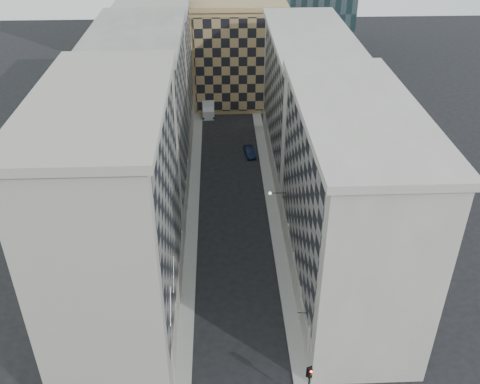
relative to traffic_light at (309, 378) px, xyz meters
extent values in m
cube|color=#989893|center=(-10.66, 29.69, -3.04)|extent=(1.50, 100.00, 0.15)
cube|color=#989893|center=(-0.16, 29.69, -3.04)|extent=(1.50, 100.00, 0.15)
cube|color=#A7A297|center=(-16.41, 10.69, 8.38)|extent=(10.00, 22.00, 23.00)
cube|color=gray|center=(-11.53, 10.69, 9.88)|extent=(0.25, 19.36, 18.00)
cube|color=#A7A297|center=(-11.61, 10.69, -1.52)|extent=(0.45, 21.12, 3.20)
cube|color=#A7A297|center=(-16.41, 10.69, 20.23)|extent=(10.80, 22.80, 0.70)
cylinder|color=#A7A297|center=(-11.76, 2.44, -0.92)|extent=(0.90, 0.90, 4.40)
cylinder|color=#A7A297|center=(-11.76, 7.94, -0.92)|extent=(0.90, 0.90, 4.40)
cylinder|color=#A7A297|center=(-11.76, 13.44, -0.92)|extent=(0.90, 0.90, 4.40)
cylinder|color=#A7A297|center=(-11.76, 18.94, -0.92)|extent=(0.90, 0.90, 4.40)
cube|color=gray|center=(-16.41, 32.69, 7.88)|extent=(10.00, 22.00, 22.00)
cube|color=gray|center=(-11.53, 32.69, 9.38)|extent=(0.25, 19.36, 17.00)
cube|color=gray|center=(-11.61, 32.69, -1.52)|extent=(0.45, 21.12, 3.20)
cube|color=gray|center=(-16.41, 32.69, 19.23)|extent=(10.80, 22.80, 0.70)
cylinder|color=gray|center=(-11.76, 24.44, -0.92)|extent=(0.90, 0.90, 4.40)
cylinder|color=gray|center=(-11.76, 29.94, -0.92)|extent=(0.90, 0.90, 4.40)
cylinder|color=gray|center=(-11.76, 35.44, -0.92)|extent=(0.90, 0.90, 4.40)
cylinder|color=gray|center=(-11.76, 40.94, -0.92)|extent=(0.90, 0.90, 4.40)
cube|color=#A7A297|center=(-16.41, 54.69, 7.38)|extent=(10.00, 22.00, 21.00)
cube|color=gray|center=(-11.53, 54.69, 8.88)|extent=(0.25, 19.36, 16.00)
cube|color=#A7A297|center=(-11.61, 54.69, -1.52)|extent=(0.45, 21.12, 3.20)
cube|color=#A7A297|center=(-16.41, 54.69, 18.23)|extent=(10.80, 22.80, 0.70)
cylinder|color=#A7A297|center=(-11.76, 46.44, -0.92)|extent=(0.90, 0.90, 4.40)
cylinder|color=#A7A297|center=(-11.76, 51.94, -0.92)|extent=(0.90, 0.90, 4.40)
cylinder|color=#A7A297|center=(-11.76, 57.44, -0.92)|extent=(0.90, 0.90, 4.40)
cylinder|color=#A7A297|center=(-11.76, 62.94, -0.92)|extent=(0.90, 0.90, 4.40)
cube|color=#AAA49B|center=(5.59, 14.69, 6.88)|extent=(10.00, 26.00, 20.00)
cube|color=gray|center=(0.71, 14.69, 8.38)|extent=(0.25, 22.88, 15.00)
cube|color=#AAA49B|center=(0.79, 14.69, -1.52)|extent=(0.45, 24.96, 3.20)
cube|color=#AAA49B|center=(5.59, 14.69, 17.23)|extent=(10.80, 26.80, 0.70)
cylinder|color=#AAA49B|center=(0.94, 4.29, -0.92)|extent=(0.90, 0.90, 4.40)
cylinder|color=#AAA49B|center=(0.94, 9.49, -0.92)|extent=(0.90, 0.90, 4.40)
cylinder|color=#AAA49B|center=(0.94, 14.69, -0.92)|extent=(0.90, 0.90, 4.40)
cylinder|color=#AAA49B|center=(0.94, 19.89, -0.92)|extent=(0.90, 0.90, 4.40)
cylinder|color=#AAA49B|center=(0.94, 25.09, -0.92)|extent=(0.90, 0.90, 4.40)
cube|color=#AAA49B|center=(5.59, 41.69, 6.38)|extent=(10.00, 28.00, 19.00)
cube|color=gray|center=(0.71, 41.69, 7.88)|extent=(0.25, 24.64, 14.00)
cube|color=#AAA49B|center=(0.79, 41.69, -1.52)|extent=(0.45, 26.88, 3.20)
cube|color=#AAA49B|center=(5.59, 41.69, 16.23)|extent=(10.80, 28.80, 0.70)
cube|color=tan|center=(-3.41, 67.69, 5.88)|extent=(16.00, 14.00, 18.00)
cube|color=tan|center=(-3.41, 60.59, 5.88)|extent=(15.20, 0.25, 16.50)
cube|color=tan|center=(-3.41, 67.69, 15.28)|extent=(16.80, 14.80, 0.80)
cube|color=#2F2925|center=(-5.41, 81.69, 10.88)|extent=(6.00, 6.00, 28.00)
cylinder|color=gray|center=(-11.31, 3.69, 4.88)|extent=(0.10, 2.33, 2.33)
cylinder|color=gray|center=(-11.31, 7.69, 4.88)|extent=(0.10, 2.33, 2.33)
cylinder|color=black|center=(-0.31, 23.69, 3.08)|extent=(1.80, 0.08, 0.08)
sphere|color=#FFE5B2|center=(-1.21, 23.69, 3.08)|extent=(0.36, 0.36, 0.36)
cube|color=black|center=(0.00, 0.00, 0.58)|extent=(0.39, 0.36, 1.04)
cube|color=black|center=(-0.06, 0.16, 0.58)|extent=(0.50, 0.21, 1.18)
sphere|color=#FF0C07|center=(0.05, -0.15, 0.93)|extent=(0.19, 0.19, 0.19)
sphere|color=#331E05|center=(0.05, -0.15, 0.58)|extent=(0.19, 0.19, 0.19)
sphere|color=black|center=(0.05, -0.15, 0.23)|extent=(0.19, 0.19, 0.19)
cube|color=silver|center=(-8.83, 59.17, -2.29)|extent=(2.07, 2.25, 1.66)
cube|color=silver|center=(-8.88, 61.56, -1.69)|extent=(2.18, 3.35, 2.85)
cylinder|color=black|center=(-9.74, 58.41, -2.70)|extent=(0.29, 0.83, 0.83)
cylinder|color=black|center=(-7.90, 58.45, -2.70)|extent=(0.29, 0.83, 0.83)
cylinder|color=black|center=(-9.82, 62.65, -2.70)|extent=(0.29, 0.83, 0.83)
cylinder|color=black|center=(-7.98, 62.68, -2.70)|extent=(0.29, 0.83, 0.83)
imported|color=black|center=(-2.33, 44.78, -2.48)|extent=(1.86, 4.01, 1.27)
cylinder|color=black|center=(0.19, 6.29, 1.09)|extent=(0.81, 0.15, 0.06)
cube|color=tan|center=(-0.01, 6.29, 0.68)|extent=(0.14, 0.71, 0.71)
camera|label=1|loc=(-6.92, -28.82, 36.15)|focal=40.00mm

